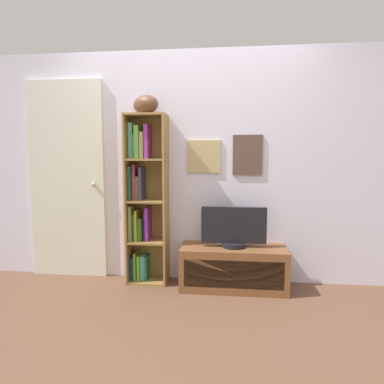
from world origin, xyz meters
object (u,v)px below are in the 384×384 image
Objects in this scene: football at (146,105)px; door at (67,180)px; bookshelf at (144,200)px; tv_stand at (233,268)px; television at (234,228)px.

football is 0.14× the size of door.
door is at bearing 174.75° from bookshelf.
bookshelf is 1.66× the size of tv_stand.
television is at bearing 90.00° from tv_stand.
door reaches higher than television.
tv_stand is (0.90, -0.10, -0.63)m from bookshelf.
bookshelf is 0.94m from television.
television is 1.80m from door.
bookshelf is at bearing 146.77° from football.
television is at bearing -6.37° from bookshelf.
tv_stand is at bearing -6.45° from bookshelf.
tv_stand is 0.39m from television.
football is at bearing 175.06° from tv_stand.
football is 0.29× the size of tv_stand.
door reaches higher than bookshelf.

